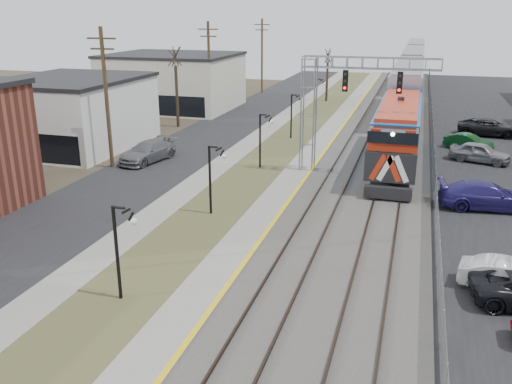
% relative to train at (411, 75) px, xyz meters
% --- Properties ---
extents(street_west, '(7.00, 120.00, 0.04)m').
position_rel_train_xyz_m(street_west, '(-17.00, -32.08, -2.90)').
color(street_west, black).
rests_on(street_west, ground).
extents(sidewalk, '(2.00, 120.00, 0.08)m').
position_rel_train_xyz_m(sidewalk, '(-12.50, -32.08, -2.88)').
color(sidewalk, gray).
rests_on(sidewalk, ground).
extents(grass_median, '(4.00, 120.00, 0.06)m').
position_rel_train_xyz_m(grass_median, '(-9.50, -32.08, -2.89)').
color(grass_median, '#474D29').
rests_on(grass_median, ground).
extents(platform, '(2.00, 120.00, 0.24)m').
position_rel_train_xyz_m(platform, '(-6.50, -32.08, -2.80)').
color(platform, gray).
rests_on(platform, ground).
extents(ballast_bed, '(8.00, 120.00, 0.20)m').
position_rel_train_xyz_m(ballast_bed, '(-1.50, -32.08, -2.82)').
color(ballast_bed, '#595651').
rests_on(ballast_bed, ground).
extents(platform_edge, '(0.24, 120.00, 0.01)m').
position_rel_train_xyz_m(platform_edge, '(-5.62, -32.08, -2.67)').
color(platform_edge, gold).
rests_on(platform_edge, platform).
extents(track_near, '(1.58, 120.00, 0.15)m').
position_rel_train_xyz_m(track_near, '(-3.50, -32.08, -2.64)').
color(track_near, '#2D2119').
rests_on(track_near, ballast_bed).
extents(track_far, '(1.58, 120.00, 0.15)m').
position_rel_train_xyz_m(track_far, '(-0.00, -32.08, -2.64)').
color(track_far, '#2D2119').
rests_on(track_far, ballast_bed).
extents(train, '(3.00, 85.85, 5.33)m').
position_rel_train_xyz_m(train, '(0.00, 0.00, 0.00)').
color(train, '#165EB4').
rests_on(train, ground).
extents(signal_gantry, '(9.00, 1.07, 8.15)m').
position_rel_train_xyz_m(signal_gantry, '(-4.28, -39.09, 2.67)').
color(signal_gantry, gray).
rests_on(signal_gantry, ground).
extents(lampposts, '(0.14, 62.14, 4.00)m').
position_rel_train_xyz_m(lampposts, '(-9.50, -48.79, -0.92)').
color(lampposts, black).
rests_on(lampposts, ground).
extents(utility_poles, '(0.28, 80.28, 10.00)m').
position_rel_train_xyz_m(utility_poles, '(-20.00, -42.08, 2.08)').
color(utility_poles, '#4C3823').
rests_on(utility_poles, ground).
extents(fence, '(0.04, 120.00, 1.60)m').
position_rel_train_xyz_m(fence, '(2.70, -32.08, -2.12)').
color(fence, gray).
rests_on(fence, ground).
extents(buildings_west, '(14.00, 67.00, 7.00)m').
position_rel_train_xyz_m(buildings_west, '(-26.50, -42.88, 0.09)').
color(buildings_west, beige).
rests_on(buildings_west, ground).
extents(bare_trees, '(12.30, 42.30, 5.95)m').
position_rel_train_xyz_m(bare_trees, '(-18.16, -28.17, -0.22)').
color(bare_trees, '#382D23').
rests_on(bare_trees, ground).
extents(car_lot_b, '(4.15, 2.06, 1.31)m').
position_rel_train_xyz_m(car_lot_b, '(5.49, -54.02, -2.26)').
color(car_lot_b, silver).
rests_on(car_lot_b, ground).
extents(car_lot_d, '(5.68, 2.85, 1.58)m').
position_rel_train_xyz_m(car_lot_d, '(5.57, -43.73, -2.13)').
color(car_lot_d, navy).
rests_on(car_lot_d, ground).
extents(car_lot_e, '(4.73, 3.00, 1.50)m').
position_rel_train_xyz_m(car_lot_e, '(6.13, -32.88, -2.17)').
color(car_lot_e, gray).
rests_on(car_lot_e, ground).
extents(car_lot_f, '(4.08, 2.84, 1.27)m').
position_rel_train_xyz_m(car_lot_f, '(5.56, -28.94, -2.28)').
color(car_lot_f, '#0C3F18').
rests_on(car_lot_f, ground).
extents(car_street_b, '(3.22, 5.59, 1.53)m').
position_rel_train_xyz_m(car_street_b, '(-18.18, -39.92, -2.16)').
color(car_street_b, slate).
rests_on(car_street_b, ground).
extents(car_lot_g, '(5.72, 2.92, 1.54)m').
position_rel_train_xyz_m(car_lot_g, '(7.76, -22.80, -2.15)').
color(car_lot_g, black).
rests_on(car_lot_g, ground).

